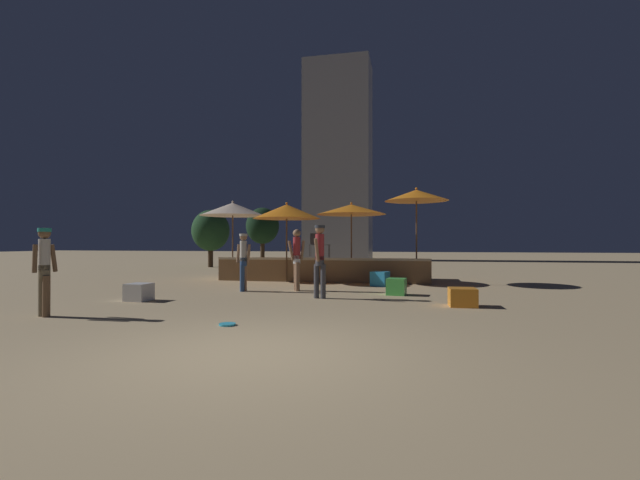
# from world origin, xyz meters

# --- Properties ---
(ground_plane) EXTENTS (120.00, 120.00, 0.00)m
(ground_plane) POSITION_xyz_m (0.00, 0.00, 0.00)
(ground_plane) COLOR tan
(wooden_deck) EXTENTS (7.53, 2.44, 0.85)m
(wooden_deck) POSITION_xyz_m (-1.16, 10.66, 0.39)
(wooden_deck) COLOR olive
(wooden_deck) RESTS_ON ground
(patio_umbrella_0) EXTENTS (2.13, 2.13, 3.24)m
(patio_umbrella_0) POSITION_xyz_m (2.13, 9.74, 2.96)
(patio_umbrella_0) COLOR brown
(patio_umbrella_0) RESTS_ON ground
(patio_umbrella_1) EXTENTS (2.36, 2.36, 2.80)m
(patio_umbrella_1) POSITION_xyz_m (-2.31, 9.37, 2.46)
(patio_umbrella_1) COLOR brown
(patio_umbrella_1) RESTS_ON ground
(patio_umbrella_2) EXTENTS (2.41, 2.41, 2.79)m
(patio_umbrella_2) POSITION_xyz_m (-0.08, 9.75, 2.53)
(patio_umbrella_2) COLOR brown
(patio_umbrella_2) RESTS_ON ground
(patio_umbrella_3) EXTENTS (2.40, 2.40, 2.94)m
(patio_umbrella_3) POSITION_xyz_m (-4.53, 9.83, 2.62)
(patio_umbrella_3) COLOR brown
(patio_umbrella_3) RESTS_ON ground
(cube_seat_0) EXTENTS (0.52, 0.52, 0.41)m
(cube_seat_0) POSITION_xyz_m (-4.35, 4.01, 0.20)
(cube_seat_0) COLOR white
(cube_seat_0) RESTS_ON ground
(cube_seat_1) EXTENTS (0.58, 0.58, 0.39)m
(cube_seat_1) POSITION_xyz_m (3.05, 4.68, 0.20)
(cube_seat_1) COLOR orange
(cube_seat_1) RESTS_ON ground
(cube_seat_2) EXTENTS (0.62, 0.62, 0.46)m
(cube_seat_2) POSITION_xyz_m (0.99, 8.65, 0.23)
(cube_seat_2) COLOR #2D9EDB
(cube_seat_2) RESTS_ON ground
(cube_seat_3) EXTENTS (0.53, 0.53, 0.44)m
(cube_seat_3) POSITION_xyz_m (1.58, 6.44, 0.22)
(cube_seat_3) COLOR #4CC651
(cube_seat_3) RESTS_ON ground
(person_0) EXTENTS (0.44, 0.29, 1.64)m
(person_0) POSITION_xyz_m (-2.69, 6.38, 0.91)
(person_0) COLOR #2D4C7F
(person_0) RESTS_ON ground
(person_1) EXTENTS (0.28, 0.44, 1.65)m
(person_1) POSITION_xyz_m (-4.70, 1.70, 0.92)
(person_1) COLOR brown
(person_1) RESTS_ON ground
(person_2) EXTENTS (0.30, 0.52, 1.82)m
(person_2) POSITION_xyz_m (-0.24, 5.32, 1.05)
(person_2) COLOR #3F3F47
(person_2) RESTS_ON ground
(person_3) EXTENTS (0.48, 0.32, 1.76)m
(person_3) POSITION_xyz_m (-1.25, 6.83, 0.96)
(person_3) COLOR #997051
(person_3) RESTS_ON ground
(bistro_chair_0) EXTENTS (0.43, 0.43, 0.90)m
(bistro_chair_0) POSITION_xyz_m (-1.17, 10.07, 1.39)
(bistro_chair_0) COLOR #47474C
(bistro_chair_0) RESTS_ON wooden_deck
(bistro_chair_1) EXTENTS (0.40, 0.40, 0.90)m
(bistro_chair_1) POSITION_xyz_m (-1.74, 11.24, 1.39)
(bistro_chair_1) COLOR #47474C
(bistro_chair_1) RESTS_ON wooden_deck
(frisbee_disc) EXTENTS (0.28, 0.28, 0.03)m
(frisbee_disc) POSITION_xyz_m (-1.01, 1.63, 0.02)
(frisbee_disc) COLOR #33B2D8
(frisbee_disc) RESTS_ON ground
(background_tree_0) EXTENTS (2.10, 2.10, 3.22)m
(background_tree_0) POSITION_xyz_m (-9.13, 17.24, 2.06)
(background_tree_0) COLOR #3D2B1C
(background_tree_0) RESTS_ON ground
(background_tree_1) EXTENTS (2.19, 2.19, 3.71)m
(background_tree_1) POSITION_xyz_m (-7.76, 21.99, 2.49)
(background_tree_1) COLOR #3D2B1C
(background_tree_1) RESTS_ON ground
(distant_building) EXTENTS (5.23, 3.34, 15.92)m
(distant_building) POSITION_xyz_m (-3.85, 28.97, 7.96)
(distant_building) COLOR gray
(distant_building) RESTS_ON ground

